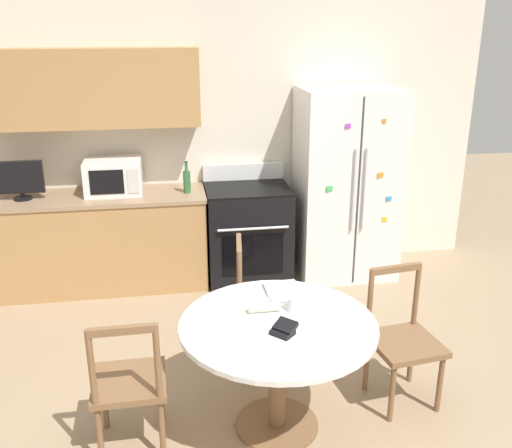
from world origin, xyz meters
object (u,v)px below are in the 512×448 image
oven_range (248,232)px  counter_bottle (187,181)px  countertop_tv (20,179)px  dining_chair_far (261,300)px  refrigerator (346,184)px  dining_chair_right (403,341)px  candle_glass (294,305)px  microwave (114,176)px  dining_chair_left (129,384)px  wallet (284,329)px

oven_range → counter_bottle: size_ratio=3.65×
countertop_tv → dining_chair_far: countertop_tv is taller
refrigerator → counter_bottle: size_ratio=6.16×
dining_chair_right → candle_glass: 0.81m
oven_range → candle_glass: oven_range is taller
counter_bottle → candle_glass: 2.17m
oven_range → microwave: 1.36m
microwave → countertop_tv: 0.80m
oven_range → countertop_tv: (-2.02, 0.00, 0.62)m
microwave → counter_bottle: 0.67m
dining_chair_right → counter_bottle: bearing=-65.5°
microwave → countertop_tv: size_ratio=1.28×
oven_range → dining_chair_right: bearing=-71.0°
dining_chair_right → dining_chair_left: (-1.74, -0.20, 0.00)m
dining_chair_left → wallet: size_ratio=5.17×
dining_chair_right → countertop_tv: bearing=-44.7°
microwave → dining_chair_right: (1.94, -2.16, -0.62)m
oven_range → counter_bottle: (-0.57, -0.02, 0.54)m
dining_chair_left → candle_glass: dining_chair_left is taller
microwave → dining_chair_right: microwave is taller
dining_chair_left → wallet: 0.95m
microwave → counter_bottle: microwave is taller
counter_bottle → dining_chair_far: size_ratio=0.33×
counter_bottle → microwave: bearing=170.6°
oven_range → candle_glass: (-0.02, -2.11, 0.31)m
dining_chair_far → dining_chair_left: bearing=-38.4°
dining_chair_far → candle_glass: 0.83m
dining_chair_right → candle_glass: bearing=-5.1°
dining_chair_right → dining_chair_left: bearing=-1.0°
oven_range → wallet: 2.38m
counter_bottle → candle_glass: (0.54, -2.08, -0.24)m
microwave → dining_chair_right: size_ratio=0.56×
microwave → countertop_tv: (-0.79, -0.08, 0.03)m
counter_bottle → wallet: counter_bottle is taller
refrigerator → counter_bottle: refrigerator is taller
refrigerator → candle_glass: size_ratio=20.55×
oven_range → dining_chair_left: (-1.03, -2.27, -0.03)m
refrigerator → oven_range: size_ratio=1.69×
oven_range → counter_bottle: bearing=-177.5°
dining_chair_left → candle_glass: (1.00, 0.17, 0.34)m
microwave → dining_chair_far: size_ratio=0.56×
microwave → counter_bottle: (0.66, -0.11, -0.04)m
microwave → countertop_tv: countertop_tv is taller
countertop_tv → wallet: countertop_tv is taller
counter_bottle → dining_chair_right: bearing=-58.0°
refrigerator → dining_chair_far: refrigerator is taller
dining_chair_right → dining_chair_far: bearing=-48.9°
microwave → candle_glass: size_ratio=5.73×
refrigerator → wallet: 2.58m
dining_chair_right → wallet: 0.96m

